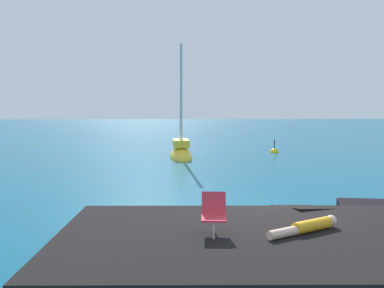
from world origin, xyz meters
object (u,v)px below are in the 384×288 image
Objects in this scene: marker_buoy at (274,153)px; beach_chair at (214,211)px; sailboat_near at (181,151)px; person_sunbather at (307,227)px.

beach_chair is at bearing -108.45° from marker_buoy.
marker_buoy is (5.65, 16.94, -0.94)m from beach_chair.
sailboat_near is at bearing -173.11° from beach_chair.
sailboat_near reaches higher than marker_buoy.
sailboat_near is 6.49m from marker_buoy.
beach_chair reaches higher than person_sunbather.
person_sunbather is 17.38m from marker_buoy.
sailboat_near is at bearing -107.36° from person_sunbather.
marker_buoy is (3.78, 16.96, -0.61)m from person_sunbather.
person_sunbather is at bearing -102.57° from marker_buoy.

